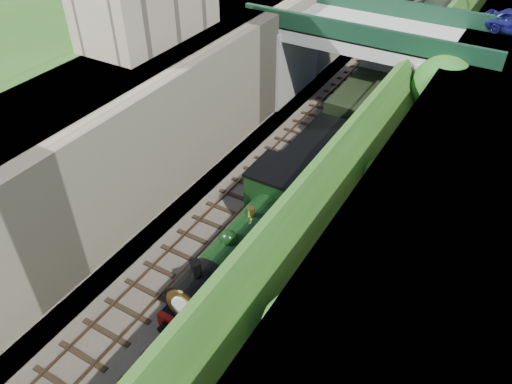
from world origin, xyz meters
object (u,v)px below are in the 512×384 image
tender (317,165)px  road_bridge (379,61)px  locomotive (250,240)px  tree (445,88)px

tender → road_bridge: bearing=91.5°
locomotive → tender: (-0.00, 7.36, -0.27)m
road_bridge → tender: (0.26, -9.66, -2.46)m
road_bridge → tree: (4.97, -3.05, 0.57)m
locomotive → tree: bearing=71.4°
tree → tender: (-4.71, -6.61, -3.03)m
tree → road_bridge: bearing=148.5°
road_bridge → tree: size_ratio=2.42×
road_bridge → tender: bearing=-88.5°
road_bridge → tree: road_bridge is taller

